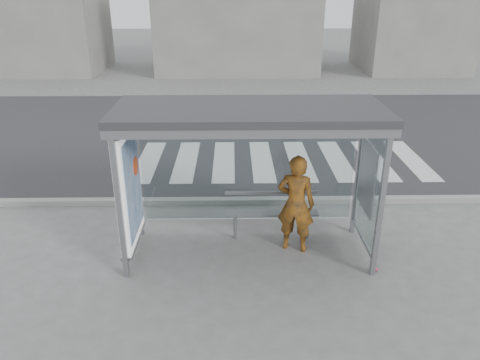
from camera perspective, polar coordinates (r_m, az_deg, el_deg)
name	(u,v)px	position (r m, az deg, el deg)	size (l,w,h in m)	color
ground	(249,252)	(8.36, 1.05, -8.76)	(80.00, 80.00, 0.00)	#5F5F5D
road	(241,132)	(14.76, 0.14, 5.86)	(30.00, 10.00, 0.01)	#2B2B2E
curb	(246,201)	(10.04, 0.68, -2.54)	(30.00, 0.18, 0.12)	gray
crosswalk	(280,160)	(12.47, 4.96, 2.39)	(7.55, 3.00, 0.00)	silver
bus_shelter	(226,145)	(7.55, -1.68, 4.31)	(4.25, 1.65, 2.62)	gray
building_left	(38,10)	(26.94, -23.41, 18.52)	(6.00, 5.00, 6.00)	slate
building_center	(237,20)	(25.15, -0.36, 18.94)	(8.00, 5.00, 5.00)	slate
person	(296,204)	(8.10, 6.83, -2.89)	(0.65, 0.42, 1.77)	red
bench	(271,212)	(8.56, 3.86, -3.97)	(1.70, 0.31, 0.88)	slate
soda_can	(374,270)	(8.15, 16.00, -10.45)	(0.06, 0.06, 0.12)	#CC3C5A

